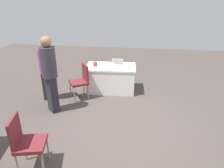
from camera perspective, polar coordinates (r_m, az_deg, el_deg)
name	(u,v)px	position (r m, az deg, el deg)	size (l,w,h in m)	color
ground_plane	(120,123)	(4.65, 2.13, -10.78)	(14.40, 14.40, 0.00)	#4C423D
table_foreground	(111,78)	(6.04, -0.33, 1.62)	(1.46, 0.92, 0.75)	silver
chair_near_front	(25,140)	(3.55, -22.81, -14.19)	(0.53, 0.53, 0.96)	#9E9993
chair_tucked_right	(81,79)	(5.58, -8.55, 1.26)	(0.61, 0.61, 0.94)	#9E9993
person_presenter	(49,71)	(4.89, -16.91, 3.38)	(0.48, 0.48, 1.82)	#26262D
person_attendee_standing	(46,69)	(5.59, -17.70, 4.09)	(0.39, 0.39, 1.58)	#26262D
laptop_silver	(117,65)	(5.89, 1.46, 5.30)	(0.33, 0.30, 0.21)	silver
yarn_ball	(95,64)	(5.91, -4.70, 5.59)	(0.14, 0.14, 0.14)	#B2382D
scissors_red	(130,67)	(5.87, 4.95, 4.82)	(0.18, 0.04, 0.01)	red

